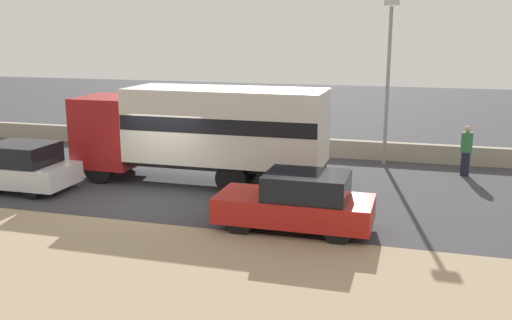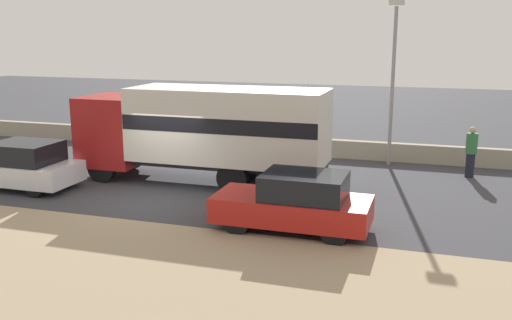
{
  "view_description": "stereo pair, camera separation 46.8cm",
  "coord_description": "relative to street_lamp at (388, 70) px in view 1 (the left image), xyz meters",
  "views": [
    {
      "loc": [
        7.84,
        -15.35,
        5.14
      ],
      "look_at": [
        3.26,
        0.54,
        1.38
      ],
      "focal_mm": 40.0,
      "sensor_mm": 36.0,
      "label": 1
    },
    {
      "loc": [
        8.29,
        -15.21,
        5.14
      ],
      "look_at": [
        3.26,
        0.54,
        1.38
      ],
      "focal_mm": 40.0,
      "sensor_mm": 36.0,
      "label": 2
    }
  ],
  "objects": [
    {
      "name": "dirt_shoulder_foreground",
      "position": [
        -6.61,
        -12.61,
        -3.66
      ],
      "size": [
        60.0,
        6.88,
        0.04
      ],
      "color": "#9E896B",
      "rests_on": "ground_plane"
    },
    {
      "name": "car_hatchback",
      "position": [
        -1.67,
        -8.5,
        -2.91
      ],
      "size": [
        4.09,
        1.76,
        1.56
      ],
      "rotation": [
        0.0,
        0.0,
        3.14
      ],
      "color": "#B21E19",
      "rests_on": "ground_plane"
    },
    {
      "name": "street_lamp",
      "position": [
        0.0,
        0.0,
        0.0
      ],
      "size": [
        0.56,
        0.28,
        6.28
      ],
      "color": "gray",
      "rests_on": "ground_plane"
    },
    {
      "name": "box_truck",
      "position": [
        -5.76,
        -4.76,
        -1.75
      ],
      "size": [
        8.65,
        2.39,
        3.29
      ],
      "rotation": [
        0.0,
        0.0,
        3.14
      ],
      "color": "maroon",
      "rests_on": "ground_plane"
    },
    {
      "name": "pedestrian",
      "position": [
        2.94,
        -1.12,
        -2.73
      ],
      "size": [
        0.4,
        0.4,
        1.83
      ],
      "color": "#1E1E2D",
      "rests_on": "ground_plane"
    },
    {
      "name": "stone_wall_backdrop",
      "position": [
        -6.61,
        0.69,
        -3.31
      ],
      "size": [
        60.0,
        0.35,
        0.74
      ],
      "color": "#A39984",
      "rests_on": "ground_plane"
    },
    {
      "name": "ground_plane",
      "position": [
        -6.61,
        -7.17,
        -3.68
      ],
      "size": [
        80.0,
        80.0,
        0.0
      ],
      "primitive_type": "plane",
      "color": "#38383D"
    },
    {
      "name": "car_sedan_second",
      "position": [
        -11.39,
        -7.19,
        -2.92
      ],
      "size": [
        3.96,
        1.84,
        1.56
      ],
      "rotation": [
        0.0,
        0.0,
        3.14
      ],
      "color": "silver",
      "rests_on": "ground_plane"
    }
  ]
}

